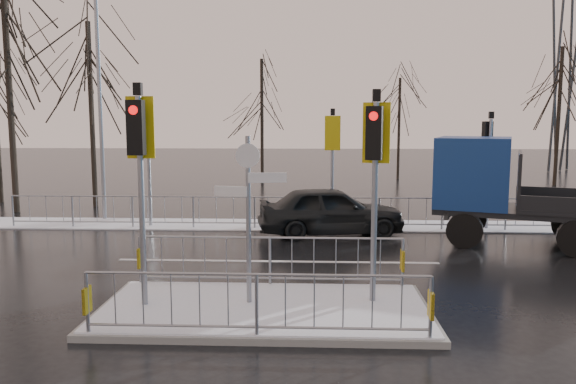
{
  "coord_description": "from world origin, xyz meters",
  "views": [
    {
      "loc": [
        0.86,
        -9.82,
        3.5
      ],
      "look_at": [
        0.28,
        3.41,
        1.8
      ],
      "focal_mm": 35.0,
      "sensor_mm": 36.0,
      "label": 1
    }
  ],
  "objects_px": {
    "flatbed_truck": "(507,188)",
    "traffic_island": "(264,293)",
    "street_lamp_left": "(101,91)",
    "car_far_lane": "(331,211)"
  },
  "relations": [
    {
      "from": "street_lamp_left",
      "to": "flatbed_truck",
      "type": "bearing_deg",
      "value": -14.72
    },
    {
      "from": "car_far_lane",
      "to": "flatbed_truck",
      "type": "xyz_separation_m",
      "value": [
        4.93,
        -1.01,
        0.85
      ]
    },
    {
      "from": "flatbed_truck",
      "to": "traffic_island",
      "type": "bearing_deg",
      "value": -136.1
    },
    {
      "from": "car_far_lane",
      "to": "traffic_island",
      "type": "bearing_deg",
      "value": 159.11
    },
    {
      "from": "traffic_island",
      "to": "car_far_lane",
      "type": "height_order",
      "value": "traffic_island"
    },
    {
      "from": "flatbed_truck",
      "to": "street_lamp_left",
      "type": "xyz_separation_m",
      "value": [
        -12.79,
        3.36,
        2.89
      ]
    },
    {
      "from": "street_lamp_left",
      "to": "traffic_island",
      "type": "bearing_deg",
      "value": -55.93
    },
    {
      "from": "traffic_island",
      "to": "car_far_lane",
      "type": "bearing_deg",
      "value": 78.58
    },
    {
      "from": "flatbed_truck",
      "to": "street_lamp_left",
      "type": "height_order",
      "value": "street_lamp_left"
    },
    {
      "from": "traffic_island",
      "to": "street_lamp_left",
      "type": "height_order",
      "value": "street_lamp_left"
    }
  ]
}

